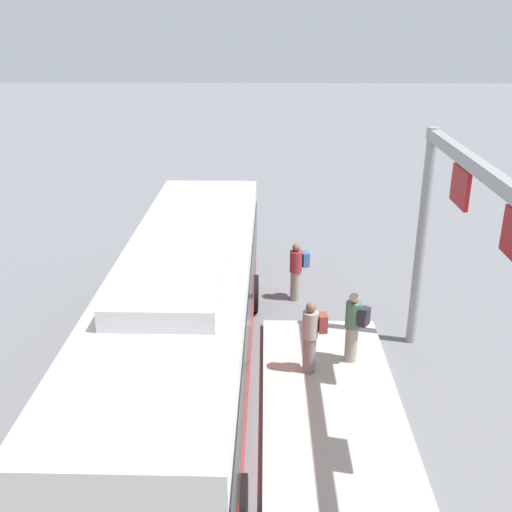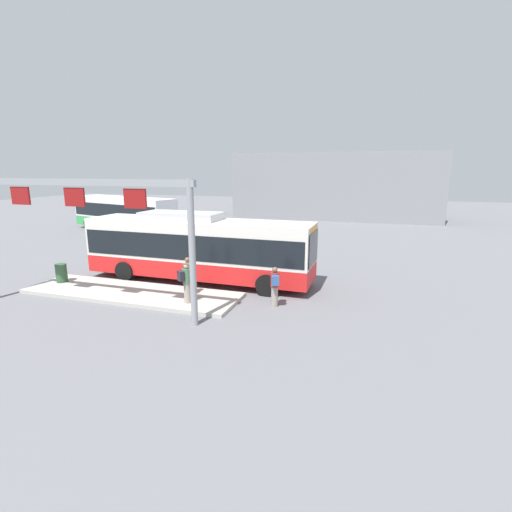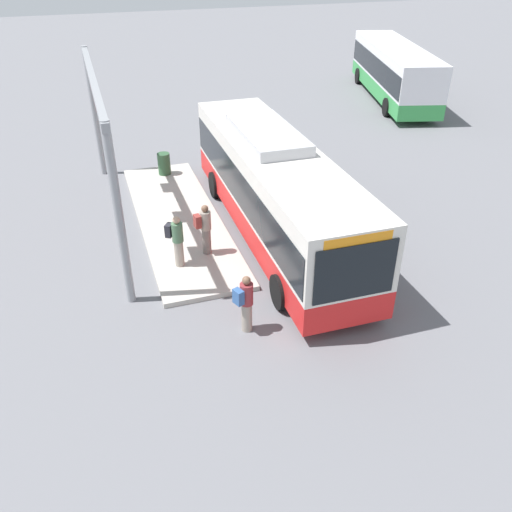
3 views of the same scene
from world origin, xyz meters
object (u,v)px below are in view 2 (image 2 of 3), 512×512
Objects in this scene: bus_main at (198,246)px; person_waiting_mid at (188,275)px; bus_background_left at (124,212)px; trash_bin at (61,273)px; person_boarding at (275,286)px; person_waiting_near at (186,282)px.

bus_main is 2.78m from person_waiting_mid.
bus_main is 0.99× the size of bus_background_left.
bus_main is at bearing 24.23° from trash_bin.
bus_background_left reaches higher than trash_bin.
bus_main is 5.32m from person_boarding.
bus_main reaches higher than person_waiting_near.
bus_main is 3.81m from person_waiting_near.
person_boarding is at bearing -38.11° from person_waiting_near.
person_waiting_mid is 6.81m from trash_bin.
person_waiting_mid is (-3.88, -0.12, 0.16)m from person_boarding.
person_waiting_near is 1.06m from person_waiting_mid.
bus_main is 6.93× the size of person_waiting_near.
person_waiting_near is (1.20, -3.54, -0.76)m from bus_main.
person_waiting_near is at bearing -6.45° from trash_bin.
bus_main is 18.79m from bus_background_left.
person_boarding is 10.68m from trash_bin.
person_waiting_mid is 1.86× the size of trash_bin.
person_waiting_mid is (0.75, -2.57, -0.76)m from bus_main.
person_waiting_mid is (14.60, -15.27, -0.73)m from bus_background_left.
bus_background_left is (-13.85, 12.70, -0.03)m from bus_main.
bus_main reaches higher than person_boarding.
bus_main is 12.86× the size of trash_bin.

